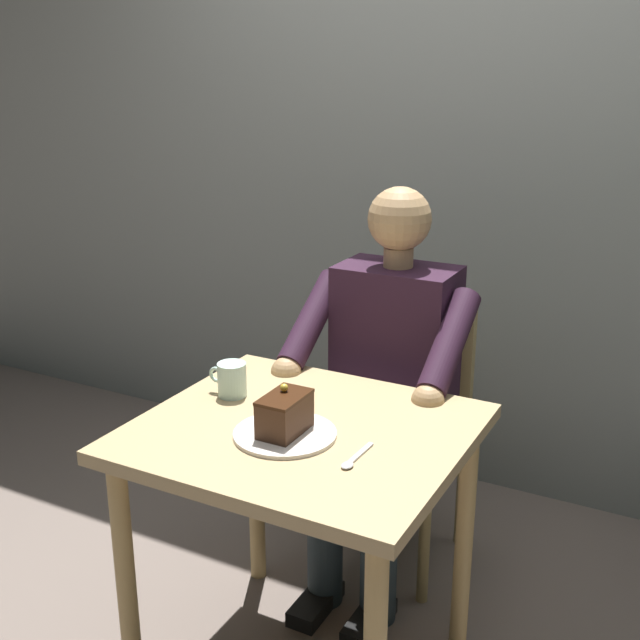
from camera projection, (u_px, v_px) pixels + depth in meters
cafe_rear_panel at (479, 94)px, 2.84m from camera, size 6.40×0.12×3.00m
dining_table at (303, 466)px, 2.01m from camera, size 0.80×0.73×0.75m
chair at (404, 415)px, 2.64m from camera, size 0.42×0.42×0.90m
seated_person at (385, 388)px, 2.44m from camera, size 0.53×0.58×1.26m
dessert_plate at (285, 434)px, 1.93m from camera, size 0.25×0.25×0.01m
cake_slice at (285, 414)px, 1.91m from camera, size 0.09×0.14×0.12m
coffee_cup at (232, 379)px, 2.15m from camera, size 0.11×0.08×0.09m
dessert_spoon at (354, 460)px, 1.80m from camera, size 0.03×0.14×0.01m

